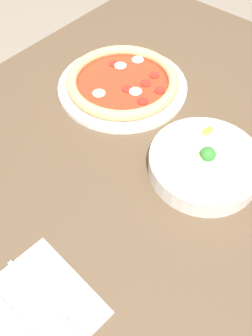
{
  "coord_description": "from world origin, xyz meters",
  "views": [
    {
      "loc": [
        0.37,
        0.27,
        1.34
      ],
      "look_at": [
        0.01,
        -0.04,
        0.75
      ],
      "focal_mm": 40.0,
      "sensor_mm": 36.0,
      "label": 1
    }
  ],
  "objects_px": {
    "pizza": "(123,83)",
    "knife": "(16,319)",
    "bowl": "(205,163)",
    "fork": "(44,297)"
  },
  "relations": [
    {
      "from": "pizza",
      "to": "fork",
      "type": "xyz_separation_m",
      "value": [
        0.48,
        0.24,
        -0.01
      ]
    },
    {
      "from": "pizza",
      "to": "knife",
      "type": "height_order",
      "value": "pizza"
    },
    {
      "from": "fork",
      "to": "knife",
      "type": "distance_m",
      "value": 0.05
    },
    {
      "from": "pizza",
      "to": "bowl",
      "type": "relative_size",
      "value": 1.41
    },
    {
      "from": "bowl",
      "to": "fork",
      "type": "relative_size",
      "value": 1.26
    },
    {
      "from": "fork",
      "to": "knife",
      "type": "height_order",
      "value": "same"
    },
    {
      "from": "pizza",
      "to": "fork",
      "type": "distance_m",
      "value": 0.54
    },
    {
      "from": "pizza",
      "to": "bowl",
      "type": "distance_m",
      "value": 0.31
    },
    {
      "from": "pizza",
      "to": "knife",
      "type": "bearing_deg",
      "value": 23.86
    },
    {
      "from": "pizza",
      "to": "fork",
      "type": "height_order",
      "value": "pizza"
    }
  ]
}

